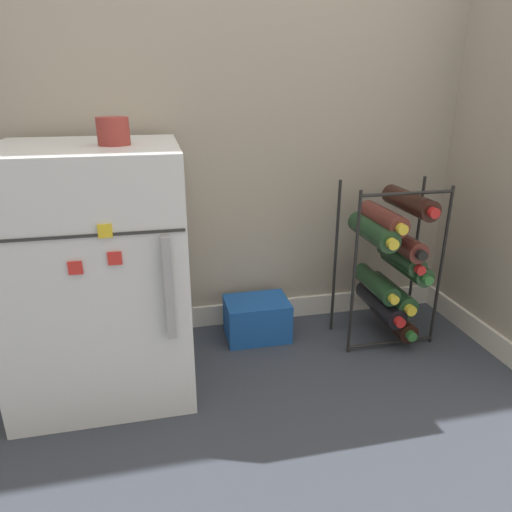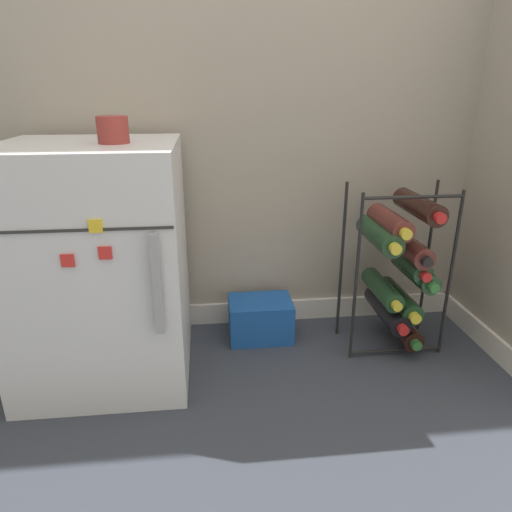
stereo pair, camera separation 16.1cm
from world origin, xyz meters
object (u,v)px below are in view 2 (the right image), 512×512
Objects in this scene: mini_fridge at (101,265)px; fridge_top_cup at (113,130)px; soda_box at (260,319)px; wine_rack at (399,268)px.

fridge_top_cup is (0.09, -0.03, 0.44)m from mini_fridge.
mini_fridge reaches higher than soda_box.
fridge_top_cup is at bearing -174.77° from wine_rack.
mini_fridge is 1.08m from wine_rack.
mini_fridge is 1.27× the size of wine_rack.
wine_rack is 1.11m from fridge_top_cup.
mini_fridge is at bearing 160.12° from fridge_top_cup.
soda_box is at bearing 16.03° from mini_fridge.
mini_fridge is 8.70× the size of fridge_top_cup.
fridge_top_cup reaches higher than mini_fridge.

